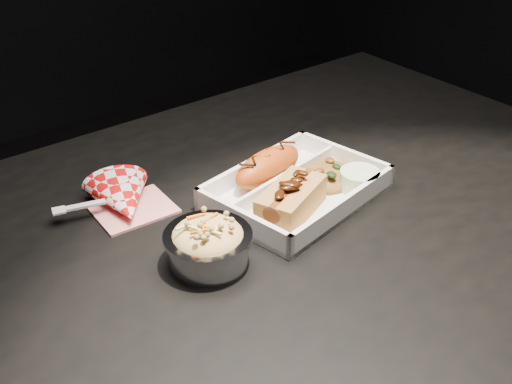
% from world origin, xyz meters
% --- Properties ---
extents(dining_table, '(1.20, 0.80, 0.75)m').
position_xyz_m(dining_table, '(0.00, 0.00, 0.66)').
color(dining_table, black).
rests_on(dining_table, ground).
extents(food_tray, '(0.28, 0.22, 0.04)m').
position_xyz_m(food_tray, '(0.05, 0.01, 0.76)').
color(food_tray, silver).
rests_on(food_tray, dining_table).
extents(fried_pastry, '(0.14, 0.08, 0.05)m').
position_xyz_m(fried_pastry, '(0.04, 0.06, 0.78)').
color(fried_pastry, '#BC4912').
rests_on(fried_pastry, food_tray).
extents(hotdog, '(0.13, 0.10, 0.06)m').
position_xyz_m(hotdog, '(0.01, -0.03, 0.78)').
color(hotdog, '#BC8240').
rests_on(hotdog, food_tray).
extents(fried_rice_mound, '(0.11, 0.10, 0.03)m').
position_xyz_m(fried_rice_mound, '(0.11, 0.01, 0.77)').
color(fried_rice_mound, olive).
rests_on(fried_rice_mound, food_tray).
extents(cupcake_liner, '(0.06, 0.06, 0.03)m').
position_xyz_m(cupcake_liner, '(0.13, -0.04, 0.77)').
color(cupcake_liner, beige).
rests_on(cupcake_liner, food_tray).
extents(foil_coleslaw_cup, '(0.11, 0.11, 0.07)m').
position_xyz_m(foil_coleslaw_cup, '(-0.14, -0.04, 0.78)').
color(foil_coleslaw_cup, silver).
rests_on(foil_coleslaw_cup, dining_table).
extents(napkin_fork, '(0.17, 0.13, 0.10)m').
position_xyz_m(napkin_fork, '(-0.17, 0.14, 0.77)').
color(napkin_fork, red).
rests_on(napkin_fork, dining_table).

